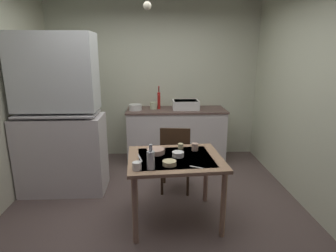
# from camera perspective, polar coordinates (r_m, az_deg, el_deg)

# --- Properties ---
(ground_plane) EXTENTS (4.87, 4.87, 0.00)m
(ground_plane) POSITION_cam_1_polar(r_m,az_deg,el_deg) (3.47, -2.52, -16.88)
(ground_plane) COLOR brown
(wall_back) EXTENTS (3.72, 0.10, 2.70)m
(wall_back) POSITION_cam_1_polar(r_m,az_deg,el_deg) (4.96, -2.75, 9.31)
(wall_back) COLOR beige
(wall_back) RESTS_ON ground
(wall_right) EXTENTS (0.10, 3.97, 2.70)m
(wall_right) POSITION_cam_1_polar(r_m,az_deg,el_deg) (3.51, 29.25, 5.17)
(wall_right) COLOR beige
(wall_right) RESTS_ON ground
(hutch_cabinet) EXTENTS (1.10, 0.54, 2.08)m
(hutch_cabinet) POSITION_cam_1_polar(r_m,az_deg,el_deg) (3.83, -21.59, 0.91)
(hutch_cabinet) COLOR silver
(hutch_cabinet) RESTS_ON ground
(counter_cabinet) EXTENTS (1.68, 0.64, 0.91)m
(counter_cabinet) POSITION_cam_1_polar(r_m,az_deg,el_deg) (4.78, 1.66, -1.82)
(counter_cabinet) COLOR silver
(counter_cabinet) RESTS_ON ground
(sink_basin) EXTENTS (0.44, 0.34, 0.15)m
(sink_basin) POSITION_cam_1_polar(r_m,az_deg,el_deg) (4.67, 3.66, 4.45)
(sink_basin) COLOR silver
(sink_basin) RESTS_ON counter_cabinet
(hand_pump) EXTENTS (0.05, 0.27, 0.39)m
(hand_pump) POSITION_cam_1_polar(r_m,az_deg,el_deg) (4.67, -1.91, 5.62)
(hand_pump) COLOR #B21E19
(hand_pump) RESTS_ON counter_cabinet
(mixing_bowl_counter) EXTENTS (0.21, 0.21, 0.10)m
(mixing_bowl_counter) POSITION_cam_1_polar(r_m,az_deg,el_deg) (4.61, -6.79, 3.89)
(mixing_bowl_counter) COLOR white
(mixing_bowl_counter) RESTS_ON counter_cabinet
(stoneware_crock) EXTENTS (0.12, 0.12, 0.12)m
(stoneware_crock) POSITION_cam_1_polar(r_m,az_deg,el_deg) (4.68, -3.03, 4.24)
(stoneware_crock) COLOR beige
(stoneware_crock) RESTS_ON counter_cabinet
(dining_table) EXTENTS (1.05, 0.90, 0.75)m
(dining_table) POSITION_cam_1_polar(r_m,az_deg,el_deg) (2.99, 1.48, -8.31)
(dining_table) COLOR #A37D5E
(dining_table) RESTS_ON ground
(chair_far_side) EXTENTS (0.45, 0.45, 0.92)m
(chair_far_side) POSITION_cam_1_polar(r_m,az_deg,el_deg) (3.65, 1.54, -6.65)
(chair_far_side) COLOR #39271A
(chair_far_side) RESTS_ON ground
(serving_bowl_wide) EXTENTS (0.13, 0.13, 0.05)m
(serving_bowl_wide) POSITION_cam_1_polar(r_m,az_deg,el_deg) (2.97, 2.10, -5.88)
(serving_bowl_wide) COLOR white
(serving_bowl_wide) RESTS_ON dining_table
(soup_bowl_small) EXTENTS (0.20, 0.20, 0.05)m
(soup_bowl_small) POSITION_cam_1_polar(r_m,az_deg,el_deg) (3.06, -2.54, -5.24)
(soup_bowl_small) COLOR tan
(soup_bowl_small) RESTS_ON dining_table
(sauce_dish) EXTENTS (0.14, 0.14, 0.05)m
(sauce_dish) POSITION_cam_1_polar(r_m,az_deg,el_deg) (2.75, 0.31, -7.70)
(sauce_dish) COLOR beige
(sauce_dish) RESTS_ON dining_table
(mug_tall) EXTENTS (0.09, 0.09, 0.08)m
(mug_tall) POSITION_cam_1_polar(r_m,az_deg,el_deg) (2.65, -6.47, -8.25)
(mug_tall) COLOR white
(mug_tall) RESTS_ON dining_table
(teacup_cream) EXTENTS (0.06, 0.06, 0.06)m
(teacup_cream) POSITION_cam_1_polar(r_m,az_deg,el_deg) (3.20, 2.62, -4.23)
(teacup_cream) COLOR beige
(teacup_cream) RESTS_ON dining_table
(mug_dark) EXTENTS (0.08, 0.08, 0.08)m
(mug_dark) POSITION_cam_1_polar(r_m,az_deg,el_deg) (3.16, 5.60, -4.36)
(mug_dark) COLOR tan
(mug_dark) RESTS_ON dining_table
(glass_bottle) EXTENTS (0.07, 0.07, 0.25)m
(glass_bottle) POSITION_cam_1_polar(r_m,az_deg,el_deg) (2.64, -3.60, -6.94)
(glass_bottle) COLOR #B7BCC1
(glass_bottle) RESTS_ON dining_table
(table_knife) EXTENTS (0.06, 0.21, 0.00)m
(table_knife) POSITION_cam_1_polar(r_m,az_deg,el_deg) (2.94, -5.86, -6.64)
(table_knife) COLOR silver
(table_knife) RESTS_ON dining_table
(teaspoon_near_bowl) EXTENTS (0.13, 0.08, 0.00)m
(teaspoon_near_bowl) POSITION_cam_1_polar(r_m,az_deg,el_deg) (2.72, 5.90, -8.51)
(teaspoon_near_bowl) COLOR beige
(teaspoon_near_bowl) RESTS_ON dining_table
(pendant_bulb) EXTENTS (0.08, 0.08, 0.08)m
(pendant_bulb) POSITION_cam_1_polar(r_m,az_deg,el_deg) (2.91, -4.32, 23.64)
(pendant_bulb) COLOR #F9EFCC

